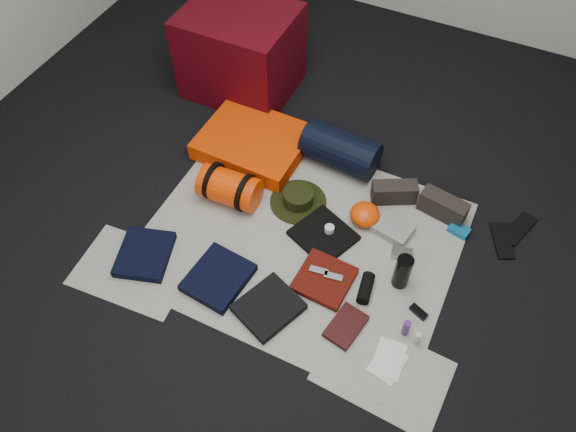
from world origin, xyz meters
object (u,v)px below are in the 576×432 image
at_px(water_bottle, 402,272).
at_px(paperback_book, 346,326).
at_px(stuff_sack, 230,188).
at_px(navy_duffel, 340,150).
at_px(compact_camera, 402,254).
at_px(red_cabinet, 240,52).
at_px(sleeping_pad, 253,142).

distance_m(water_bottle, paperback_book, 0.39).
bearing_deg(water_bottle, stuff_sack, 174.16).
height_order(navy_duffel, compact_camera, navy_duffel).
xyz_separation_m(water_bottle, paperback_book, (-0.15, -0.35, -0.09)).
xyz_separation_m(red_cabinet, stuff_sack, (0.40, -0.89, -0.17)).
bearing_deg(compact_camera, water_bottle, -85.56).
relative_size(red_cabinet, sleeping_pad, 1.09).
distance_m(stuff_sack, paperback_book, 1.00).
bearing_deg(paperback_book, water_bottle, 77.22).
relative_size(sleeping_pad, paperback_book, 2.88).
distance_m(red_cabinet, paperback_book, 1.88).
height_order(red_cabinet, water_bottle, red_cabinet).
xyz_separation_m(navy_duffel, paperback_book, (0.44, -0.97, -0.10)).
bearing_deg(navy_duffel, sleeping_pad, -163.42).
height_order(red_cabinet, compact_camera, red_cabinet).
bearing_deg(navy_duffel, compact_camera, -36.32).
bearing_deg(sleeping_pad, paperback_book, -42.06).
distance_m(red_cabinet, sleeping_pad, 0.63).
bearing_deg(paperback_book, compact_camera, 88.58).
relative_size(stuff_sack, navy_duffel, 0.75).
relative_size(water_bottle, paperback_book, 0.99).
relative_size(red_cabinet, paperback_book, 3.15).
relative_size(stuff_sack, compact_camera, 3.08).
relative_size(sleeping_pad, water_bottle, 2.92).
height_order(water_bottle, paperback_book, water_bottle).
bearing_deg(stuff_sack, paperback_book, -27.23).
bearing_deg(compact_camera, paperback_book, -113.13).
relative_size(red_cabinet, stuff_sack, 2.01).
relative_size(red_cabinet, compact_camera, 6.19).
xyz_separation_m(red_cabinet, navy_duffel, (0.85, -0.37, -0.16)).
height_order(red_cabinet, sleeping_pad, red_cabinet).
xyz_separation_m(stuff_sack, paperback_book, (0.89, -0.46, -0.08)).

